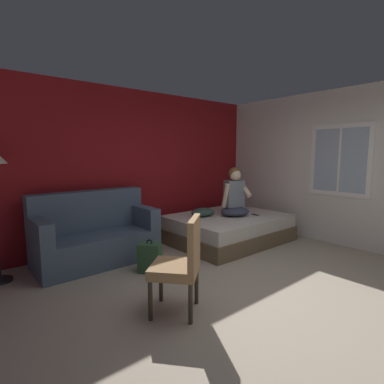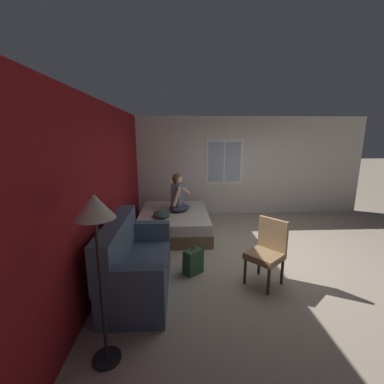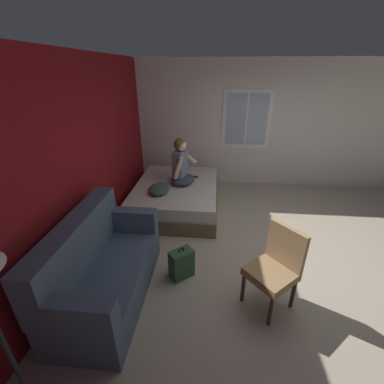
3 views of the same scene
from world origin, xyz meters
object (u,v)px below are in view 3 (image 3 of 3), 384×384
(bed, at_px, (177,196))
(couch, at_px, (102,270))
(backpack, at_px, (181,264))
(side_chair, at_px, (276,265))
(person_seated, at_px, (181,166))
(cell_phone, at_px, (194,177))
(throw_pillow, at_px, (159,189))

(bed, relative_size, couch, 1.21)
(backpack, bearing_deg, side_chair, -105.81)
(side_chair, distance_m, person_seated, 2.64)
(side_chair, distance_m, cell_phone, 2.82)
(person_seated, bearing_deg, backpack, -172.87)
(person_seated, bearing_deg, cell_phone, -33.11)
(throw_pillow, xyz_separation_m, cell_phone, (0.78, -0.56, -0.07))
(backpack, distance_m, throw_pillow, 1.65)
(side_chair, bearing_deg, cell_phone, 23.42)
(person_seated, bearing_deg, bed, 124.31)
(bed, relative_size, side_chair, 2.11)
(bed, xyz_separation_m, cell_phone, (0.40, -0.31, 0.25))
(couch, distance_m, backpack, 0.97)
(bed, xyz_separation_m, backpack, (-1.88, -0.34, -0.04))
(person_seated, relative_size, backpack, 1.91)
(couch, bearing_deg, backpack, -64.73)
(side_chair, bearing_deg, bed, 33.22)
(couch, distance_m, person_seated, 2.47)
(backpack, bearing_deg, bed, 10.23)
(couch, height_order, throw_pillow, couch)
(backpack, xyz_separation_m, cell_phone, (2.28, 0.03, 0.29))
(cell_phone, bearing_deg, couch, -7.94)
(bed, height_order, cell_phone, cell_phone)
(bed, relative_size, backpack, 4.50)
(couch, distance_m, throw_pillow, 1.93)
(person_seated, distance_m, throw_pillow, 0.64)
(side_chair, xyz_separation_m, cell_phone, (2.59, 1.12, -0.05))
(couch, distance_m, cell_phone, 2.82)
(bed, bearing_deg, person_seated, -55.69)
(backpack, relative_size, cell_phone, 3.18)
(person_seated, distance_m, backpack, 2.06)
(couch, relative_size, side_chair, 1.74)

